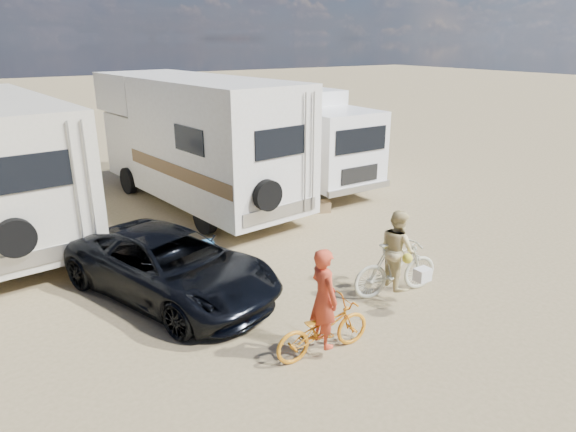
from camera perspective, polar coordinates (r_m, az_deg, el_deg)
ground at (r=10.94m, az=5.07°, el=-7.51°), size 140.00×140.00×0.00m
rv_main at (r=15.87m, az=-10.22°, el=8.06°), size 3.69×8.37×3.84m
box_truck at (r=18.19m, az=0.56°, el=8.85°), size 2.59×7.17×3.28m
dark_suv at (r=10.42m, az=-12.94°, el=-5.37°), size 3.63×5.21×1.32m
bike_man at (r=8.50m, az=3.93°, el=-12.44°), size 1.76×0.71×0.91m
bike_woman at (r=10.48m, az=11.95°, el=-5.70°), size 1.95×0.89×1.13m
rider_man at (r=8.30m, az=3.99°, el=-10.18°), size 0.44×0.63×1.67m
rider_woman at (r=10.39m, az=12.04°, el=-4.53°), size 0.75×0.88×1.60m
bike_parked at (r=17.17m, az=4.46°, el=4.13°), size 1.80×0.73×0.92m
cooler at (r=12.05m, az=-9.51°, el=-3.96°), size 0.62×0.50×0.44m
crate at (r=15.29m, az=3.89°, el=1.07°), size 0.51×0.51×0.32m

